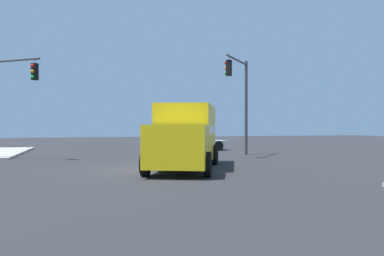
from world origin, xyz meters
name	(u,v)px	position (x,y,z in m)	size (l,w,h in m)	color
ground_plane	(144,170)	(0.00, 0.00, 0.00)	(100.00, 100.00, 0.00)	#2B2B2D
delivery_truck	(186,136)	(-0.17, 2.03, 1.54)	(7.94, 5.12, 2.99)	yellow
traffic_light_primary	(241,92)	(-6.36, 7.28, 4.21)	(3.36, 2.71, 6.44)	#38383D
traffic_light_secondary	(6,92)	(-7.18, -7.09, 3.99)	(2.26, 3.04, 5.90)	#38383D
pickup_silver	(195,141)	(-12.77, 5.89, 0.73)	(2.37, 5.25, 1.38)	#B7BABF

